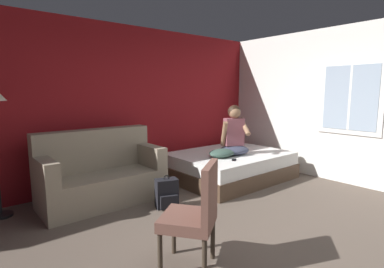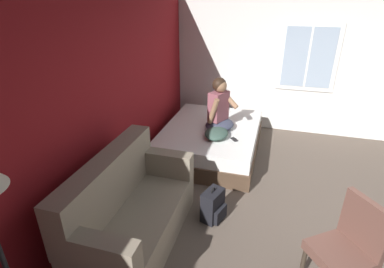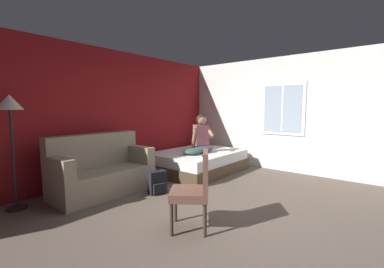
# 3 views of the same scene
# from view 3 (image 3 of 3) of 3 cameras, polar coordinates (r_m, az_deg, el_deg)

# --- Properties ---
(ground_plane) EXTENTS (40.00, 40.00, 0.00)m
(ground_plane) POSITION_cam_3_polar(r_m,az_deg,el_deg) (3.95, 9.47, -16.69)
(ground_plane) COLOR brown
(wall_back_accent) EXTENTS (10.75, 0.16, 2.70)m
(wall_back_accent) POSITION_cam_3_polar(r_m,az_deg,el_deg) (5.73, -17.01, 4.02)
(wall_back_accent) COLOR maroon
(wall_back_accent) RESTS_ON ground
(wall_side_with_window) EXTENTS (0.19, 7.18, 2.70)m
(wall_side_with_window) POSITION_cam_3_polar(r_m,az_deg,el_deg) (6.39, 23.04, 3.99)
(wall_side_with_window) COLOR silver
(wall_side_with_window) RESTS_ON ground
(bed) EXTENTS (2.08, 1.59, 0.48)m
(bed) POSITION_cam_3_polar(r_m,az_deg,el_deg) (6.12, 1.33, -6.13)
(bed) COLOR #4C3828
(bed) RESTS_ON ground
(couch) EXTENTS (1.70, 0.83, 1.04)m
(couch) POSITION_cam_3_polar(r_m,az_deg,el_deg) (4.87, -19.53, -7.73)
(couch) COLOR gray
(couch) RESTS_ON ground
(side_chair) EXTENTS (0.64, 0.64, 0.98)m
(side_chair) POSITION_cam_3_polar(r_m,az_deg,el_deg) (3.23, 0.64, -11.78)
(side_chair) COLOR #382D23
(side_chair) RESTS_ON ground
(person_seated) EXTENTS (0.66, 0.62, 0.88)m
(person_seated) POSITION_cam_3_polar(r_m,az_deg,el_deg) (5.91, 2.11, -0.67)
(person_seated) COLOR #383D51
(person_seated) RESTS_ON bed
(backpack) EXTENTS (0.34, 0.30, 0.46)m
(backpack) POSITION_cam_3_polar(r_m,az_deg,el_deg) (4.64, -7.69, -10.65)
(backpack) COLOR black
(backpack) RESTS_ON ground
(throw_pillow) EXTENTS (0.49, 0.37, 0.14)m
(throw_pillow) POSITION_cam_3_polar(r_m,az_deg,el_deg) (5.67, 0.31, -3.87)
(throw_pillow) COLOR #385147
(throw_pillow) RESTS_ON bed
(cell_phone) EXTENTS (0.15, 0.14, 0.01)m
(cell_phone) POSITION_cam_3_polar(r_m,az_deg,el_deg) (5.50, 2.60, -4.87)
(cell_phone) COLOR black
(cell_phone) RESTS_ON bed
(floor_lamp) EXTENTS (0.36, 0.36, 1.70)m
(floor_lamp) POSITION_cam_3_polar(r_m,az_deg,el_deg) (4.54, -35.40, 3.77)
(floor_lamp) COLOR black
(floor_lamp) RESTS_ON ground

